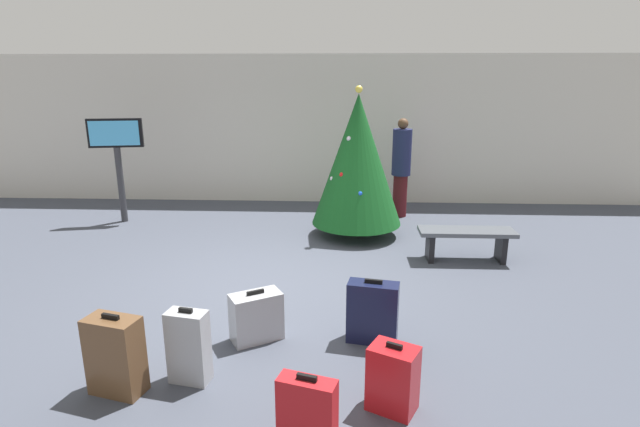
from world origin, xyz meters
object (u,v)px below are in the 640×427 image
suitcase_2 (256,317)px  suitcase_4 (307,418)px  flight_info_kiosk (117,150)px  waiting_bench (466,238)px  suitcase_5 (373,312)px  holiday_tree (357,160)px  traveller_0 (401,166)px  suitcase_1 (189,347)px  suitcase_0 (393,379)px  suitcase_3 (115,356)px

suitcase_2 → suitcase_4: suitcase_4 is taller
flight_info_kiosk → waiting_bench: (5.98, -1.78, -1.01)m
flight_info_kiosk → suitcase_5: flight_info_kiosk is taller
waiting_bench → suitcase_2: bearing=-138.3°
holiday_tree → waiting_bench: holiday_tree is taller
suitcase_4 → suitcase_5: bearing=71.2°
traveller_0 → suitcase_5: (-0.80, -4.80, -0.68)m
suitcase_1 → suitcase_5: 1.84m
holiday_tree → traveller_0: size_ratio=1.33×
suitcase_0 → suitcase_3: suitcase_3 is taller
waiting_bench → suitcase_2: size_ratio=2.39×
suitcase_1 → suitcase_3: 0.61m
waiting_bench → suitcase_5: (-1.52, -2.41, -0.03)m
holiday_tree → suitcase_0: size_ratio=4.17×
suitcase_3 → suitcase_2: bearing=41.8°
flight_info_kiosk → suitcase_1: flight_info_kiosk is taller
holiday_tree → suitcase_0: (0.19, -4.62, -1.03)m
waiting_bench → suitcase_1: 4.50m
holiday_tree → suitcase_5: bearing=-88.7°
holiday_tree → suitcase_0: 4.74m
suitcase_0 → suitcase_4: size_ratio=0.91×
traveller_0 → holiday_tree: bearing=-124.9°
waiting_bench → suitcase_4: 4.53m
holiday_tree → suitcase_3: 5.09m
suitcase_1 → suitcase_3: size_ratio=0.97×
holiday_tree → suitcase_4: bearing=-95.2°
flight_info_kiosk → waiting_bench: flight_info_kiosk is taller
traveller_0 → suitcase_4: traveller_0 is taller
flight_info_kiosk → suitcase_2: 5.43m
suitcase_5 → waiting_bench: bearing=57.8°
flight_info_kiosk → suitcase_1: bearing=-60.7°
flight_info_kiosk → suitcase_5: (4.46, -4.19, -1.04)m
suitcase_1 → suitcase_3: bearing=-162.2°
suitcase_3 → suitcase_1: bearing=17.8°
waiting_bench → suitcase_3: (-3.77, -3.36, -0.00)m
suitcase_4 → suitcase_1: bearing=142.6°
traveller_0 → suitcase_0: traveller_0 is taller
traveller_0 → suitcase_2: traveller_0 is taller
traveller_0 → suitcase_4: size_ratio=2.86×
suitcase_1 → suitcase_5: suitcase_1 is taller
traveller_0 → suitcase_1: (-2.47, -5.57, -0.66)m
holiday_tree → suitcase_2: 3.88m
holiday_tree → traveller_0: 1.57m
suitcase_1 → suitcase_3: suitcase_3 is taller
suitcase_4 → waiting_bench: bearing=62.8°
holiday_tree → suitcase_4: size_ratio=3.79×
flight_info_kiosk → suitcase_2: size_ratio=3.30×
flight_info_kiosk → suitcase_3: (2.21, -5.14, -1.02)m
suitcase_0 → traveller_0: bearing=83.3°
suitcase_1 → suitcase_2: size_ratio=1.23×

